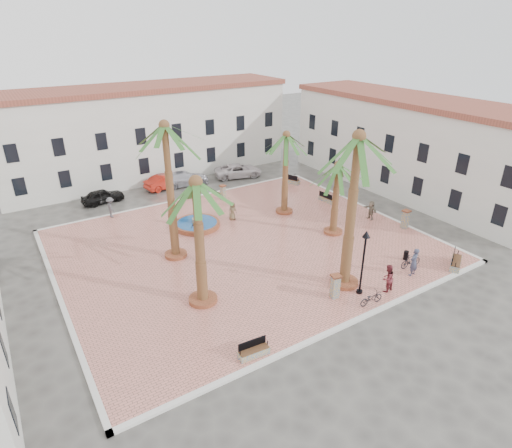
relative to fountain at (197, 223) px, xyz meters
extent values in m
plane|color=#56544F|center=(1.67, -4.79, -0.41)|extent=(120.00, 120.00, 0.00)
cube|color=#DA8172|center=(1.67, -4.79, -0.34)|extent=(26.00, 22.00, 0.15)
cube|color=silver|center=(1.67, 6.21, -0.33)|extent=(26.30, 0.30, 0.16)
cube|color=silver|center=(1.67, -15.79, -0.33)|extent=(26.30, 0.30, 0.16)
cube|color=silver|center=(14.67, -4.79, -0.33)|extent=(0.30, 22.30, 0.16)
cube|color=silver|center=(-11.33, -4.79, -0.33)|extent=(0.30, 22.30, 0.16)
cube|color=silver|center=(1.67, 15.21, 4.09)|extent=(30.00, 7.00, 9.00)
cube|color=brown|center=(1.67, 15.21, 8.84)|extent=(30.40, 7.40, 0.50)
cube|color=black|center=(-11.45, 11.73, 1.79)|extent=(1.00, 0.12, 1.60)
cube|color=black|center=(-7.70, 11.73, 1.79)|extent=(1.00, 0.12, 1.60)
cube|color=black|center=(-3.95, 11.73, 1.79)|extent=(1.00, 0.12, 1.60)
cube|color=black|center=(-0.20, 11.73, 1.79)|extent=(1.00, 0.12, 1.60)
cube|color=black|center=(3.55, 11.73, 1.79)|extent=(1.00, 0.12, 1.60)
cube|color=black|center=(7.30, 11.73, 1.79)|extent=(1.00, 0.12, 1.60)
cube|color=black|center=(11.05, 11.73, 1.79)|extent=(1.00, 0.12, 1.60)
cube|color=black|center=(14.80, 11.73, 1.79)|extent=(1.00, 0.12, 1.60)
cube|color=black|center=(-11.45, 11.73, 4.79)|extent=(1.00, 0.12, 1.60)
cube|color=black|center=(-7.70, 11.73, 4.79)|extent=(1.00, 0.12, 1.60)
cube|color=black|center=(-3.95, 11.73, 4.79)|extent=(1.00, 0.12, 1.60)
cube|color=black|center=(-0.20, 11.73, 4.79)|extent=(1.00, 0.12, 1.60)
cube|color=black|center=(3.55, 11.73, 4.79)|extent=(1.00, 0.12, 1.60)
cube|color=black|center=(7.30, 11.73, 4.79)|extent=(1.00, 0.12, 1.60)
cube|color=black|center=(11.05, 11.73, 4.79)|extent=(1.00, 0.12, 1.60)
cube|color=black|center=(14.80, 11.73, 4.79)|extent=(1.00, 0.12, 1.60)
cube|color=silver|center=(21.67, -2.79, 3.84)|extent=(7.00, 26.00, 8.50)
cube|color=brown|center=(21.67, -2.79, 8.34)|extent=(7.40, 26.40, 0.50)
cube|color=black|center=(18.21, -14.28, 1.79)|extent=(0.12, 1.00, 1.60)
cube|color=black|center=(18.21, -10.57, 1.79)|extent=(0.12, 1.00, 1.60)
cube|color=black|center=(18.21, -6.85, 1.79)|extent=(0.12, 1.00, 1.60)
cube|color=black|center=(18.21, -3.14, 1.79)|extent=(0.12, 1.00, 1.60)
cube|color=black|center=(18.21, 0.58, 1.79)|extent=(0.12, 1.00, 1.60)
cube|color=black|center=(18.21, 4.29, 1.79)|extent=(0.12, 1.00, 1.60)
cube|color=black|center=(18.21, 8.00, 1.79)|extent=(0.12, 1.00, 1.60)
cube|color=black|center=(18.21, -14.28, 4.79)|extent=(0.12, 1.00, 1.60)
cube|color=black|center=(18.21, -10.57, 4.79)|extent=(0.12, 1.00, 1.60)
cube|color=black|center=(18.21, -6.85, 4.79)|extent=(0.12, 1.00, 1.60)
cube|color=black|center=(18.21, -3.14, 4.79)|extent=(0.12, 1.00, 1.60)
cube|color=black|center=(18.21, 0.58, 4.79)|extent=(0.12, 1.00, 1.60)
cube|color=black|center=(18.21, 4.29, 4.79)|extent=(0.12, 1.00, 1.60)
cube|color=black|center=(18.21, 8.00, 4.79)|extent=(0.12, 1.00, 1.60)
cube|color=black|center=(-14.35, -14.79, 1.79)|extent=(0.12, 1.00, 1.60)
cube|color=black|center=(-14.35, -10.79, 1.79)|extent=(0.12, 1.00, 1.60)
cylinder|color=#9B4F30|center=(0.00, 0.00, -0.08)|extent=(3.71, 3.71, 0.35)
cylinder|color=#194C8C|center=(0.00, 0.00, 0.08)|extent=(3.27, 3.27, 0.05)
cylinder|color=gray|center=(0.00, 0.00, 0.09)|extent=(0.79, 0.79, 0.71)
cylinder|color=gray|center=(0.00, 0.00, 0.80)|extent=(0.53, 0.53, 1.06)
sphere|color=gray|center=(0.00, 0.00, 1.46)|extent=(0.39, 0.39, 0.39)
cylinder|color=#9B4F30|center=(-3.36, -3.65, -0.14)|extent=(1.57, 1.57, 0.24)
cylinder|color=brown|center=(-3.36, -3.65, 4.52)|extent=(0.51, 0.51, 9.08)
sphere|color=brown|center=(-3.36, -3.65, 9.06)|extent=(0.69, 0.69, 0.69)
cylinder|color=#9B4F30|center=(-4.13, -9.64, -0.13)|extent=(1.71, 1.71, 0.26)
cylinder|color=brown|center=(-4.13, -9.64, 3.63)|extent=(0.56, 0.56, 7.27)
sphere|color=brown|center=(-4.13, -9.64, 7.27)|extent=(0.75, 0.75, 0.75)
cylinder|color=#9B4F30|center=(4.30, -12.73, -0.13)|extent=(1.76, 1.76, 0.26)
cylinder|color=brown|center=(4.30, -12.73, 4.62)|extent=(0.57, 0.57, 9.23)
sphere|color=brown|center=(4.30, -12.73, 9.23)|extent=(0.77, 0.77, 0.77)
cylinder|color=#9B4F30|center=(8.63, -6.77, -0.15)|extent=(1.47, 1.47, 0.22)
cylinder|color=brown|center=(8.63, -6.77, 2.63)|extent=(0.48, 0.48, 5.34)
sphere|color=brown|center=(8.63, -6.77, 5.30)|extent=(0.64, 0.64, 0.64)
cylinder|color=#9B4F30|center=(7.73, -1.41, -0.15)|extent=(1.49, 1.49, 0.22)
cylinder|color=brown|center=(7.73, -1.41, 3.28)|extent=(0.48, 0.48, 6.64)
sphere|color=brown|center=(7.73, -1.41, 6.60)|extent=(0.65, 0.65, 0.65)
cube|color=gray|center=(-4.01, -15.19, -0.08)|extent=(1.65, 0.61, 0.36)
cube|color=#56351E|center=(-4.01, -15.19, 0.13)|extent=(1.56, 0.56, 0.05)
cube|color=black|center=(-4.00, -14.99, 0.37)|extent=(1.53, 0.16, 0.45)
cylinder|color=black|center=(-4.78, -15.14, 0.23)|extent=(0.05, 0.05, 0.27)
cylinder|color=black|center=(-3.25, -15.25, 0.23)|extent=(0.05, 0.05, 0.27)
cube|color=gray|center=(12.20, -15.19, -0.04)|extent=(2.01, 1.50, 0.44)
cube|color=#56351E|center=(12.20, -15.19, 0.21)|extent=(1.88, 1.40, 0.07)
cube|color=black|center=(12.08, -14.98, 0.50)|extent=(1.64, 0.97, 0.55)
cylinder|color=black|center=(11.40, -15.65, 0.34)|extent=(0.05, 0.05, 0.33)
cylinder|color=black|center=(13.01, -14.73, 0.34)|extent=(0.05, 0.05, 0.33)
cube|color=gray|center=(12.52, -1.53, -0.07)|extent=(0.69, 1.72, 0.37)
cube|color=#56351E|center=(12.52, -1.53, 0.14)|extent=(0.64, 1.63, 0.06)
cube|color=black|center=(12.31, -1.55, 0.39)|extent=(0.22, 1.58, 0.47)
cylinder|color=black|center=(12.60, -2.32, 0.25)|extent=(0.05, 0.05, 0.28)
cylinder|color=black|center=(12.43, -0.74, 0.25)|extent=(0.05, 0.05, 0.28)
cube|color=gray|center=(12.69, 4.27, -0.05)|extent=(1.22, 1.93, 0.41)
cube|color=#56351E|center=(12.69, 4.27, 0.18)|extent=(1.13, 1.81, 0.06)
cube|color=black|center=(12.48, 4.19, 0.46)|extent=(0.71, 1.64, 0.51)
cylinder|color=black|center=(13.02, 3.46, 0.31)|extent=(0.05, 0.05, 0.31)
cylinder|color=black|center=(12.36, 5.08, 0.31)|extent=(0.05, 0.05, 0.31)
cylinder|color=black|center=(4.41, -13.98, -0.18)|extent=(0.38, 0.38, 0.17)
cylinder|color=black|center=(4.41, -13.98, 1.73)|extent=(0.13, 0.13, 3.78)
cone|color=black|center=(4.41, -13.98, 3.78)|extent=(0.46, 0.46, 0.42)
sphere|color=beige|center=(4.41, -13.98, 3.62)|extent=(0.25, 0.25, 0.25)
cylinder|color=black|center=(14.07, -1.15, -0.18)|extent=(0.34, 0.34, 0.15)
cylinder|color=black|center=(14.07, -1.15, 1.55)|extent=(0.11, 0.11, 3.43)
cone|color=black|center=(14.07, -1.15, 3.41)|extent=(0.42, 0.42, 0.38)
sphere|color=beige|center=(14.07, -1.15, 3.26)|extent=(0.23, 0.23, 0.23)
cube|color=gray|center=(2.77, -13.52, 0.46)|extent=(0.53, 0.53, 1.45)
cube|color=#9B4F30|center=(2.77, -13.52, 1.24)|extent=(0.67, 0.67, 0.11)
cube|color=gray|center=(4.62, 4.09, 0.39)|extent=(0.49, 0.49, 1.30)
cube|color=#9B4F30|center=(4.62, 4.09, 1.09)|extent=(0.61, 0.61, 0.10)
cube|color=gray|center=(14.07, -9.23, 0.46)|extent=(0.46, 0.46, 1.45)
cube|color=#9B4F30|center=(14.07, -9.23, 1.24)|extent=(0.57, 0.57, 0.11)
cylinder|color=black|center=(10.07, -12.74, 0.07)|extent=(0.34, 0.34, 0.65)
imported|color=#383D56|center=(8.81, -14.33, 0.72)|extent=(0.77, 0.57, 1.95)
imported|color=black|center=(4.12, -15.19, 0.16)|extent=(1.63, 0.68, 0.83)
imported|color=maroon|center=(5.95, -14.70, 0.65)|extent=(0.94, 0.76, 1.81)
imported|color=black|center=(9.50, -13.61, 0.24)|extent=(1.72, 0.65, 1.01)
imported|color=#776547|center=(3.12, -0.37, 0.53)|extent=(0.78, 0.51, 1.58)
imported|color=navy|center=(-0.81, -1.96, 0.61)|extent=(1.09, 0.88, 1.73)
imported|color=#4C4D51|center=(-5.35, 5.61, 0.63)|extent=(0.79, 1.21, 1.77)
imported|color=#766B59|center=(13.03, -6.49, 0.56)|extent=(0.61, 1.56, 1.65)
imported|color=black|center=(-5.05, 9.64, 0.24)|extent=(3.97, 1.95, 1.30)
imported|color=#AF1F12|center=(1.38, 10.15, 0.31)|extent=(4.55, 2.11, 1.44)
imported|color=silver|center=(3.29, 9.99, 0.32)|extent=(5.17, 2.49, 1.45)
imported|color=silver|center=(9.31, 9.31, 0.30)|extent=(5.53, 3.59, 1.42)
camera|label=1|loc=(-12.73, -29.20, 14.80)|focal=30.00mm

